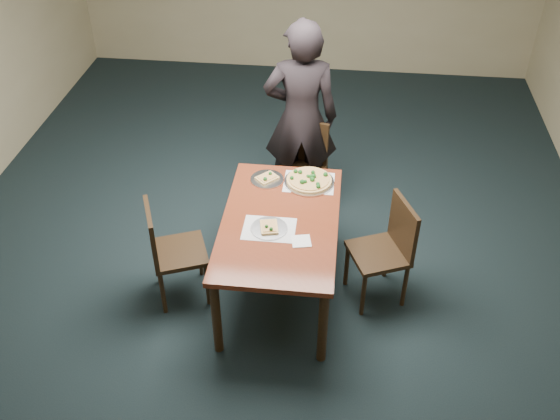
# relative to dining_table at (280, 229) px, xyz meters

# --- Properties ---
(ground) EXTENTS (8.00, 8.00, 0.00)m
(ground) POSITION_rel_dining_table_xyz_m (-0.15, 0.35, -0.66)
(ground) COLOR black
(ground) RESTS_ON ground
(room_shell) EXTENTS (8.00, 8.00, 8.00)m
(room_shell) POSITION_rel_dining_table_xyz_m (-0.15, 0.35, 1.08)
(room_shell) COLOR tan
(room_shell) RESTS_ON ground
(dining_table) EXTENTS (0.90, 1.50, 0.75)m
(dining_table) POSITION_rel_dining_table_xyz_m (0.00, 0.00, 0.00)
(dining_table) COLOR #5C2212
(dining_table) RESTS_ON ground
(chair_far) EXTENTS (0.52, 0.52, 0.91)m
(chair_far) POSITION_rel_dining_table_xyz_m (0.08, 1.18, -0.14)
(chair_far) COLOR black
(chair_far) RESTS_ON ground
(chair_left) EXTENTS (0.55, 0.55, 0.91)m
(chair_left) POSITION_rel_dining_table_xyz_m (-0.87, -0.16, -0.14)
(chair_left) COLOR black
(chair_left) RESTS_ON ground
(chair_right) EXTENTS (0.55, 0.55, 0.91)m
(chair_right) POSITION_rel_dining_table_xyz_m (0.85, 0.06, -0.14)
(chair_right) COLOR black
(chair_right) RESTS_ON ground
(diner) EXTENTS (0.72, 0.51, 1.88)m
(diner) POSITION_rel_dining_table_xyz_m (0.05, 1.27, 0.28)
(diner) COLOR black
(diner) RESTS_ON ground
(placemat_main) EXTENTS (0.42, 0.32, 0.00)m
(placemat_main) POSITION_rel_dining_table_xyz_m (0.18, 0.53, 0.09)
(placemat_main) COLOR white
(placemat_main) RESTS_ON dining_table
(placemat_near) EXTENTS (0.40, 0.30, 0.00)m
(placemat_near) POSITION_rel_dining_table_xyz_m (-0.07, -0.12, 0.09)
(placemat_near) COLOR white
(placemat_near) RESTS_ON dining_table
(pizza_pan) EXTENTS (0.42, 0.42, 0.07)m
(pizza_pan) POSITION_rel_dining_table_xyz_m (0.18, 0.53, 0.12)
(pizza_pan) COLOR silver
(pizza_pan) RESTS_ON dining_table
(slice_plate_near) EXTENTS (0.28, 0.28, 0.05)m
(slice_plate_near) POSITION_rel_dining_table_xyz_m (-0.07, -0.12, 0.11)
(slice_plate_near) COLOR silver
(slice_plate_near) RESTS_ON dining_table
(slice_plate_far) EXTENTS (0.28, 0.28, 0.06)m
(slice_plate_far) POSITION_rel_dining_table_xyz_m (-0.17, 0.53, 0.10)
(slice_plate_far) COLOR silver
(slice_plate_far) RESTS_ON dining_table
(napkin) EXTENTS (0.17, 0.17, 0.01)m
(napkin) POSITION_rel_dining_table_xyz_m (0.19, -0.23, 0.09)
(napkin) COLOR white
(napkin) RESTS_ON dining_table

